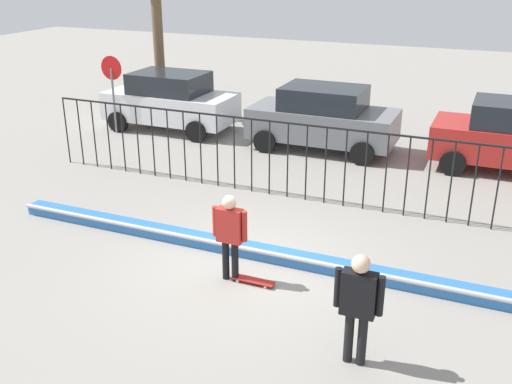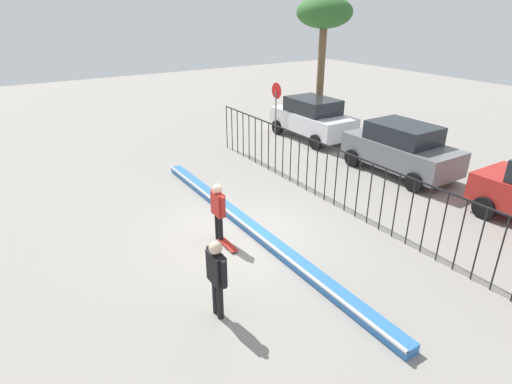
{
  "view_description": "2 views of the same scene",
  "coord_description": "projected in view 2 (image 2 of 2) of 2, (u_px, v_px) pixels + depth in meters",
  "views": [
    {
      "loc": [
        4.05,
        -9.01,
        5.51
      ],
      "look_at": [
        -0.36,
        1.36,
        0.95
      ],
      "focal_mm": 41.62,
      "sensor_mm": 36.0,
      "label": 1
    },
    {
      "loc": [
        8.74,
        -4.97,
        5.82
      ],
      "look_at": [
        -0.46,
        0.9,
        0.92
      ],
      "focal_mm": 29.26,
      "sensor_mm": 36.0,
      "label": 2
    }
  ],
  "objects": [
    {
      "name": "parked_car_gray",
      "position": [
        401.0,
        148.0,
        15.45
      ],
      "size": [
        4.3,
        2.12,
        1.9
      ],
      "rotation": [
        0.0,
        0.0,
        0.03
      ],
      "color": "slate",
      "rests_on": "ground"
    },
    {
      "name": "stop_sign",
      "position": [
        276.0,
        101.0,
        19.93
      ],
      "size": [
        0.76,
        0.07,
        2.5
      ],
      "color": "slate",
      "rests_on": "ground"
    },
    {
      "name": "palm_tree_short",
      "position": [
        324.0,
        16.0,
        19.43
      ],
      "size": [
        2.62,
        2.62,
        6.25
      ],
      "color": "brown",
      "rests_on": "ground"
    },
    {
      "name": "ground_plane",
      "position": [
        238.0,
        235.0,
        11.54
      ],
      "size": [
        60.0,
        60.0,
        0.0
      ],
      "primitive_type": "plane",
      "color": "gray"
    },
    {
      "name": "perimeter_fence",
      "position": [
        336.0,
        172.0,
        12.81
      ],
      "size": [
        14.04,
        0.04,
        1.87
      ],
      "color": "black",
      "rests_on": "ground"
    },
    {
      "name": "skateboarder",
      "position": [
        218.0,
        207.0,
        10.91
      ],
      "size": [
        0.66,
        0.25,
        1.64
      ],
      "rotation": [
        0.0,
        0.0,
        -0.46
      ],
      "color": "black",
      "rests_on": "ground"
    },
    {
      "name": "skateboard",
      "position": [
        228.0,
        245.0,
        10.97
      ],
      "size": [
        0.8,
        0.2,
        0.07
      ],
      "rotation": [
        0.0,
        0.0,
        0.32
      ],
      "color": "#A51E19",
      "rests_on": "ground"
    },
    {
      "name": "parked_car_white",
      "position": [
        312.0,
        118.0,
        19.58
      ],
      "size": [
        4.3,
        2.12,
        1.9
      ],
      "rotation": [
        0.0,
        0.0,
        -0.06
      ],
      "color": "silver",
      "rests_on": "ground"
    },
    {
      "name": "bowl_coping_ledge",
      "position": [
        251.0,
        227.0,
        11.71
      ],
      "size": [
        11.0,
        0.4,
        0.27
      ],
      "color": "#2D6BB7",
      "rests_on": "ground"
    },
    {
      "name": "camera_operator",
      "position": [
        217.0,
        273.0,
        8.15
      ],
      "size": [
        0.7,
        0.26,
        1.74
      ],
      "rotation": [
        0.0,
        0.0,
        3.03
      ],
      "color": "black",
      "rests_on": "ground"
    }
  ]
}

